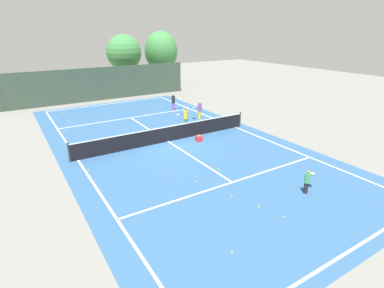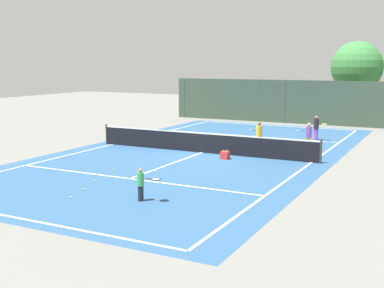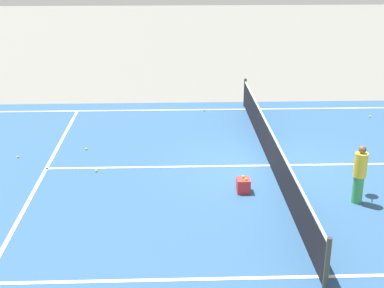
{
  "view_description": "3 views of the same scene",
  "coord_description": "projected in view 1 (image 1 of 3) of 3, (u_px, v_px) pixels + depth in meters",
  "views": [
    {
      "loc": [
        -8.13,
        -15.89,
        6.66
      ],
      "look_at": [
        0.03,
        -2.82,
        0.74
      ],
      "focal_mm": 28.09,
      "sensor_mm": 36.0,
      "label": 1
    },
    {
      "loc": [
        10.75,
        -21.99,
        4.45
      ],
      "look_at": [
        0.87,
        -2.8,
        0.91
      ],
      "focal_mm": 46.43,
      "sensor_mm": 36.0,
      "label": 2
    },
    {
      "loc": [
        14.3,
        -2.77,
        6.12
      ],
      "look_at": [
        -0.16,
        -2.25,
        0.64
      ],
      "focal_mm": 50.89,
      "sensor_mm": 36.0,
      "label": 3
    }
  ],
  "objects": [
    {
      "name": "tennis_ball_5",
      "position": [
        162.0,
        106.0,
        27.52
      ],
      "size": [
        0.07,
        0.07,
        0.07
      ],
      "primitive_type": "sphere",
      "color": "#CCE533",
      "rests_on": "ground_plane"
    },
    {
      "name": "tennis_ball_4",
      "position": [
        232.0,
        197.0,
        12.68
      ],
      "size": [
        0.07,
        0.07,
        0.07
      ],
      "primitive_type": "sphere",
      "color": "#CCE533",
      "rests_on": "ground_plane"
    },
    {
      "name": "tree_1",
      "position": [
        161.0,
        51.0,
        37.45
      ],
      "size": [
        4.02,
        4.27,
        6.46
      ],
      "color": "brown",
      "rests_on": "ground_plane"
    },
    {
      "name": "tennis_ball_0",
      "position": [
        232.0,
        253.0,
        9.5
      ],
      "size": [
        0.07,
        0.07,
        0.07
      ],
      "primitive_type": "sphere",
      "color": "#CCE533",
      "rests_on": "ground_plane"
    },
    {
      "name": "tennis_net",
      "position": [
        168.0,
        134.0,
        18.81
      ],
      "size": [
        11.9,
        0.1,
        1.1
      ],
      "color": "#333833",
      "rests_on": "ground_plane"
    },
    {
      "name": "tennis_ball_11",
      "position": [
        69.0,
        122.0,
        22.87
      ],
      "size": [
        0.07,
        0.07,
        0.07
      ],
      "primitive_type": "sphere",
      "color": "#CCE533",
      "rests_on": "ground_plane"
    },
    {
      "name": "tennis_ball_7",
      "position": [
        259.0,
        207.0,
        11.95
      ],
      "size": [
        0.07,
        0.07,
        0.07
      ],
      "primitive_type": "sphere",
      "color": "#CCE533",
      "rests_on": "ground_plane"
    },
    {
      "name": "tennis_ball_3",
      "position": [
        63.0,
        113.0,
        25.35
      ],
      "size": [
        0.07,
        0.07,
        0.07
      ],
      "primitive_type": "sphere",
      "color": "#CCE533",
      "rests_on": "ground_plane"
    },
    {
      "name": "ball_crate",
      "position": [
        199.0,
        139.0,
        18.97
      ],
      "size": [
        0.37,
        0.34,
        0.43
      ],
      "color": "red",
      "rests_on": "ground_plane"
    },
    {
      "name": "perimeter_fence",
      "position": [
        101.0,
        84.0,
        29.5
      ],
      "size": [
        18.0,
        0.12,
        3.2
      ],
      "color": "#384C3D",
      "rests_on": "ground_plane"
    },
    {
      "name": "tennis_ball_8",
      "position": [
        89.0,
        170.0,
        15.06
      ],
      "size": [
        0.07,
        0.07,
        0.07
      ],
      "primitive_type": "sphere",
      "color": "#CCE533",
      "rests_on": "ground_plane"
    },
    {
      "name": "tree_0",
      "position": [
        124.0,
        53.0,
        34.47
      ],
      "size": [
        3.98,
        3.98,
        6.12
      ],
      "color": "brown",
      "rests_on": "ground_plane"
    },
    {
      "name": "tennis_ball_1",
      "position": [
        80.0,
        134.0,
        20.31
      ],
      "size": [
        0.07,
        0.07,
        0.07
      ],
      "primitive_type": "sphere",
      "color": "#CCE533",
      "rests_on": "ground_plane"
    },
    {
      "name": "player_2",
      "position": [
        307.0,
        181.0,
        12.86
      ],
      "size": [
        0.82,
        0.46,
        1.09
      ],
      "color": "#232328",
      "rests_on": "ground_plane"
    },
    {
      "name": "tennis_ball_10",
      "position": [
        283.0,
        217.0,
        11.29
      ],
      "size": [
        0.07,
        0.07,
        0.07
      ],
      "primitive_type": "sphere",
      "color": "#CCE533",
      "rests_on": "ground_plane"
    },
    {
      "name": "court_surface",
      "position": [
        168.0,
        141.0,
        18.99
      ],
      "size": [
        13.0,
        25.0,
        0.01
      ],
      "color": "#2D5684",
      "rests_on": "ground_plane"
    },
    {
      "name": "tennis_ball_6",
      "position": [
        153.0,
        109.0,
        26.4
      ],
      "size": [
        0.07,
        0.07,
        0.07
      ],
      "primitive_type": "sphere",
      "color": "#CCE533",
      "rests_on": "ground_plane"
    },
    {
      "name": "player_1",
      "position": [
        174.0,
        102.0,
        26.06
      ],
      "size": [
        0.88,
        0.59,
        1.43
      ],
      "color": "purple",
      "rests_on": "ground_plane"
    },
    {
      "name": "player_3",
      "position": [
        199.0,
        110.0,
        23.51
      ],
      "size": [
        0.87,
        0.33,
        1.41
      ],
      "color": "yellow",
      "rests_on": "ground_plane"
    },
    {
      "name": "player_0",
      "position": [
        186.0,
        118.0,
        21.25
      ],
      "size": [
        0.9,
        0.55,
        1.49
      ],
      "color": "#3FA559",
      "rests_on": "ground_plane"
    },
    {
      "name": "tennis_ball_2",
      "position": [
        218.0,
        169.0,
        15.19
      ],
      "size": [
        0.07,
        0.07,
        0.07
      ],
      "primitive_type": "sphere",
      "color": "#CCE533",
      "rests_on": "ground_plane"
    },
    {
      "name": "tennis_ball_9",
      "position": [
        195.0,
        182.0,
        13.93
      ],
      "size": [
        0.07,
        0.07,
        0.07
      ],
      "primitive_type": "sphere",
      "color": "#CCE533",
      "rests_on": "ground_plane"
    },
    {
      "name": "ground_plane",
      "position": [
        168.0,
        141.0,
        18.99
      ],
      "size": [
        80.0,
        80.0,
        0.0
      ],
      "primitive_type": "plane",
      "color": "slate"
    }
  ]
}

